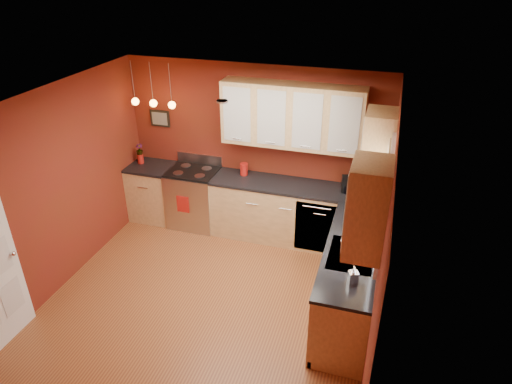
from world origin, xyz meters
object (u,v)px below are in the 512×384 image
(red_canister, at_px, (244,169))
(soap_pump, at_px, (353,275))
(coffee_maker, at_px, (347,185))
(gas_range, at_px, (194,197))
(sink, at_px, (351,256))

(red_canister, bearing_deg, soap_pump, -48.46)
(red_canister, relative_size, coffee_maker, 0.79)
(gas_range, height_order, soap_pump, soap_pump)
(sink, height_order, red_canister, sink)
(sink, xyz_separation_m, soap_pump, (0.06, -0.50, 0.13))
(gas_range, relative_size, sink, 1.59)
(gas_range, distance_m, coffee_maker, 2.45)
(sink, xyz_separation_m, coffee_maker, (-0.24, 1.52, 0.13))
(gas_range, distance_m, red_canister, 0.99)
(gas_range, height_order, sink, sink)
(gas_range, xyz_separation_m, coffee_maker, (2.38, 0.02, 0.57))
(red_canister, bearing_deg, sink, -41.77)
(gas_range, bearing_deg, soap_pump, -36.68)
(gas_range, bearing_deg, sink, -29.78)
(coffee_maker, bearing_deg, red_canister, 164.36)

